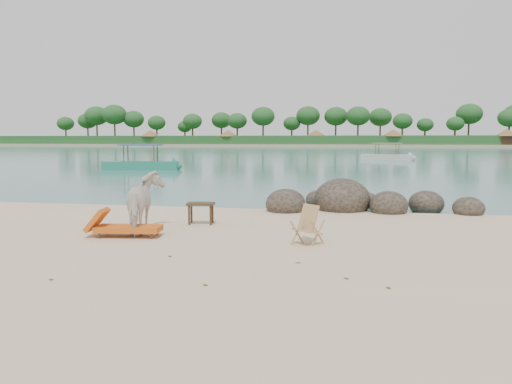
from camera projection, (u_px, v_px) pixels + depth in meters
water at (336, 150)px, 97.87m from camera, size 400.00×400.00×0.00m
far_shore at (343, 145)px, 176.00m from camera, size 420.00×90.00×1.40m
far_scenery at (342, 136)px, 143.14m from camera, size 420.00×18.00×9.50m
boulders at (355, 203)px, 15.62m from camera, size 6.48×3.00×1.33m
cow at (146, 204)px, 11.79m from camera, size 1.21×1.85×1.43m
side_table at (201, 215)px, 12.95m from camera, size 0.74×0.53×0.56m
lounge_chair at (129, 226)px, 11.30m from camera, size 1.89×0.88×0.55m
deck_chair at (307, 227)px, 10.45m from camera, size 0.77×0.78×0.82m
boat_near at (141, 149)px, 36.95m from camera, size 6.36×2.50×3.02m
boat_mid at (387, 146)px, 53.43m from camera, size 6.21×3.36×2.98m
dead_leaves at (208, 249)px, 10.14m from camera, size 7.88×6.58×0.00m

